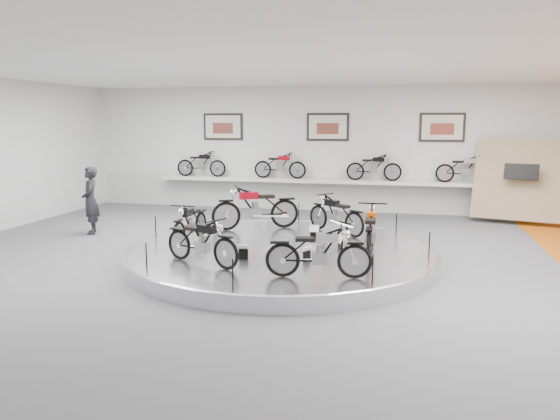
% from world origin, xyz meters
% --- Properties ---
extents(floor, '(16.00, 16.00, 0.00)m').
position_xyz_m(floor, '(0.00, 0.00, 0.00)').
color(floor, '#575759').
rests_on(floor, ground).
extents(ceiling, '(16.00, 16.00, 0.00)m').
position_xyz_m(ceiling, '(0.00, 0.00, 4.00)').
color(ceiling, white).
rests_on(ceiling, wall_back).
extents(wall_back, '(16.00, 0.00, 16.00)m').
position_xyz_m(wall_back, '(0.00, 7.00, 2.00)').
color(wall_back, silver).
rests_on(wall_back, floor).
extents(wall_front, '(16.00, 0.00, 16.00)m').
position_xyz_m(wall_front, '(0.00, -7.00, 2.00)').
color(wall_front, silver).
rests_on(wall_front, floor).
extents(dado_band, '(15.68, 0.04, 1.10)m').
position_xyz_m(dado_band, '(0.00, 6.98, 0.55)').
color(dado_band, '#BCBCBA').
rests_on(dado_band, floor).
extents(display_platform, '(6.40, 6.40, 0.30)m').
position_xyz_m(display_platform, '(0.00, 0.30, 0.15)').
color(display_platform, silver).
rests_on(display_platform, floor).
extents(platform_rim, '(6.40, 6.40, 0.10)m').
position_xyz_m(platform_rim, '(0.00, 0.30, 0.27)').
color(platform_rim, '#B2B2BA').
rests_on(platform_rim, display_platform).
extents(shelf, '(11.00, 0.55, 0.10)m').
position_xyz_m(shelf, '(0.00, 6.70, 1.00)').
color(shelf, silver).
rests_on(shelf, wall_back).
extents(poster_left, '(1.35, 0.06, 0.88)m').
position_xyz_m(poster_left, '(-3.50, 6.96, 2.70)').
color(poster_left, beige).
rests_on(poster_left, wall_back).
extents(poster_center, '(1.35, 0.06, 0.88)m').
position_xyz_m(poster_center, '(0.00, 6.96, 2.70)').
color(poster_center, beige).
rests_on(poster_center, wall_back).
extents(poster_right, '(1.35, 0.06, 0.88)m').
position_xyz_m(poster_right, '(3.50, 6.96, 2.70)').
color(poster_right, beige).
rests_on(poster_right, wall_back).
extents(display_panel, '(2.56, 1.52, 2.30)m').
position_xyz_m(display_panel, '(5.60, 6.10, 1.25)').
color(display_panel, tan).
rests_on(display_panel, floor).
extents(shelf_bike_a, '(1.22, 0.43, 0.73)m').
position_xyz_m(shelf_bike_a, '(-4.20, 6.70, 1.42)').
color(shelf_bike_a, black).
rests_on(shelf_bike_a, shelf).
extents(shelf_bike_b, '(1.22, 0.43, 0.73)m').
position_xyz_m(shelf_bike_b, '(-1.50, 6.70, 1.42)').
color(shelf_bike_b, maroon).
rests_on(shelf_bike_b, shelf).
extents(shelf_bike_c, '(1.22, 0.43, 0.73)m').
position_xyz_m(shelf_bike_c, '(1.50, 6.70, 1.42)').
color(shelf_bike_c, black).
rests_on(shelf_bike_c, shelf).
extents(shelf_bike_d, '(1.22, 0.43, 0.73)m').
position_xyz_m(shelf_bike_d, '(4.20, 6.70, 1.42)').
color(shelf_bike_d, silver).
rests_on(shelf_bike_d, shelf).
extents(bike_a, '(1.52, 1.39, 0.90)m').
position_xyz_m(bike_a, '(0.91, 2.02, 0.75)').
color(bike_a, black).
rests_on(bike_a, display_platform).
extents(bike_b, '(1.91, 1.41, 1.07)m').
position_xyz_m(bike_b, '(-1.05, 2.07, 0.83)').
color(bike_b, maroon).
rests_on(bike_b, display_platform).
extents(bike_c, '(0.55, 1.52, 0.89)m').
position_xyz_m(bike_c, '(-2.01, 0.28, 0.74)').
color(bike_c, black).
rests_on(bike_c, display_platform).
extents(bike_d, '(1.58, 1.09, 0.88)m').
position_xyz_m(bike_d, '(-1.14, -1.31, 0.74)').
color(bike_d, black).
rests_on(bike_d, display_platform).
extents(bike_e, '(1.58, 0.75, 0.89)m').
position_xyz_m(bike_e, '(1.08, -1.69, 0.75)').
color(bike_e, silver).
rests_on(bike_e, display_platform).
extents(bike_f, '(0.62, 1.69, 0.99)m').
position_xyz_m(bike_f, '(1.83, 0.08, 0.79)').
color(bike_f, '#C44100').
rests_on(bike_f, display_platform).
extents(visitor, '(0.68, 0.76, 1.75)m').
position_xyz_m(visitor, '(-5.44, 1.99, 0.87)').
color(visitor, black).
rests_on(visitor, floor).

